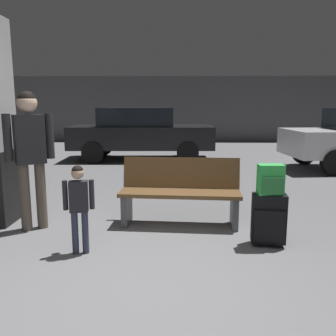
# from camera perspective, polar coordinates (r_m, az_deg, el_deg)

# --- Properties ---
(ground_plane) EXTENTS (18.00, 18.00, 0.10)m
(ground_plane) POSITION_cam_1_polar(r_m,az_deg,el_deg) (7.14, -1.17, -3.33)
(ground_plane) COLOR slate
(garage_back_wall) EXTENTS (18.00, 0.12, 2.80)m
(garage_back_wall) POSITION_cam_1_polar(r_m,az_deg,el_deg) (15.80, 0.20, 9.32)
(garage_back_wall) COLOR #565658
(garage_back_wall) RESTS_ON ground_plane
(bench) EXTENTS (1.63, 0.64, 0.89)m
(bench) POSITION_cam_1_polar(r_m,az_deg,el_deg) (4.85, 1.95, -3.80)
(bench) COLOR brown
(bench) RESTS_ON ground_plane
(suitcase) EXTENTS (0.40, 0.27, 0.60)m
(suitcase) POSITION_cam_1_polar(r_m,az_deg,el_deg) (4.28, 15.68, -7.75)
(suitcase) COLOR black
(suitcase) RESTS_ON ground_plane
(backpack_bright) EXTENTS (0.28, 0.19, 0.34)m
(backpack_bright) POSITION_cam_1_polar(r_m,az_deg,el_deg) (4.17, 15.99, -1.84)
(backpack_bright) COLOR green
(backpack_bright) RESTS_ON suitcase
(child) EXTENTS (0.33, 0.19, 0.97)m
(child) POSITION_cam_1_polar(r_m,az_deg,el_deg) (3.95, -14.00, -4.94)
(child) COLOR #33384C
(child) RESTS_ON ground_plane
(adult) EXTENTS (0.52, 0.38, 1.77)m
(adult) POSITION_cam_1_polar(r_m,az_deg,el_deg) (4.83, -21.08, 3.32)
(adult) COLOR brown
(adult) RESTS_ON ground_plane
(parked_car_far) EXTENTS (4.14, 1.88, 1.51)m
(parked_car_far) POSITION_cam_1_polar(r_m,az_deg,el_deg) (10.60, -4.35, 5.71)
(parked_car_far) COLOR black
(parked_car_far) RESTS_ON ground_plane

